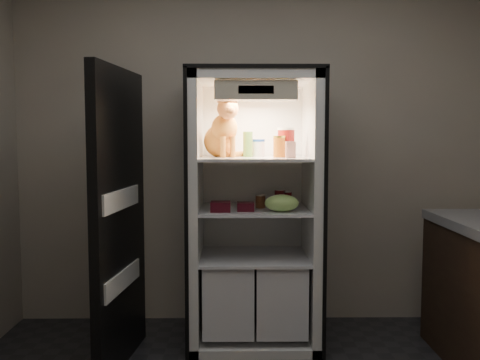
{
  "coord_description": "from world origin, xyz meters",
  "views": [
    {
      "loc": [
        -0.14,
        -2.31,
        1.44
      ],
      "look_at": [
        -0.1,
        1.32,
        1.13
      ],
      "focal_mm": 40.0,
      "sensor_mm": 36.0,
      "label": 1
    }
  ],
  "objects_px": {
    "grape_bag": "(282,203)",
    "berry_box_left": "(221,207)",
    "refrigerator": "(254,228)",
    "berry_box_right": "(246,207)",
    "soda_can_b": "(287,200)",
    "pepper_jar": "(286,142)",
    "salsa_jar": "(279,146)",
    "mayo_tub": "(259,148)",
    "soda_can_c": "(280,199)",
    "parmesan_shaker": "(248,144)",
    "condiment_jar": "(260,201)",
    "soda_can_a": "(282,198)",
    "tabby_cat": "(222,133)",
    "cream_carton": "(291,150)"
  },
  "relations": [
    {
      "from": "pepper_jar",
      "to": "mayo_tub",
      "type": "bearing_deg",
      "value": 163.88
    },
    {
      "from": "cream_carton",
      "to": "soda_can_a",
      "type": "bearing_deg",
      "value": 95.76
    },
    {
      "from": "parmesan_shaker",
      "to": "condiment_jar",
      "type": "height_order",
      "value": "parmesan_shaker"
    },
    {
      "from": "grape_bag",
      "to": "mayo_tub",
      "type": "bearing_deg",
      "value": 117.89
    },
    {
      "from": "parmesan_shaker",
      "to": "grape_bag",
      "type": "bearing_deg",
      "value": -44.76
    },
    {
      "from": "refrigerator",
      "to": "salsa_jar",
      "type": "height_order",
      "value": "refrigerator"
    },
    {
      "from": "berry_box_left",
      "to": "mayo_tub",
      "type": "bearing_deg",
      "value": 44.41
    },
    {
      "from": "soda_can_b",
      "to": "berry_box_left",
      "type": "xyz_separation_m",
      "value": [
        -0.45,
        -0.16,
        -0.02
      ]
    },
    {
      "from": "soda_can_b",
      "to": "condiment_jar",
      "type": "distance_m",
      "value": 0.18
    },
    {
      "from": "refrigerator",
      "to": "cream_carton",
      "type": "xyz_separation_m",
      "value": [
        0.23,
        -0.19,
        0.55
      ]
    },
    {
      "from": "pepper_jar",
      "to": "soda_can_c",
      "type": "bearing_deg",
      "value": -130.08
    },
    {
      "from": "cream_carton",
      "to": "soda_can_c",
      "type": "xyz_separation_m",
      "value": [
        -0.06,
        0.11,
        -0.34
      ]
    },
    {
      "from": "salsa_jar",
      "to": "pepper_jar",
      "type": "relative_size",
      "value": 0.73
    },
    {
      "from": "grape_bag",
      "to": "berry_box_left",
      "type": "height_order",
      "value": "grape_bag"
    },
    {
      "from": "grape_bag",
      "to": "tabby_cat",
      "type": "bearing_deg",
      "value": 149.87
    },
    {
      "from": "mayo_tub",
      "to": "pepper_jar",
      "type": "xyz_separation_m",
      "value": [
        0.19,
        -0.05,
        0.04
      ]
    },
    {
      "from": "refrigerator",
      "to": "berry_box_right",
      "type": "height_order",
      "value": "refrigerator"
    },
    {
      "from": "soda_can_c",
      "to": "berry_box_left",
      "type": "distance_m",
      "value": 0.43
    },
    {
      "from": "parmesan_shaker",
      "to": "salsa_jar",
      "type": "xyz_separation_m",
      "value": [
        0.21,
        -0.07,
        -0.01
      ]
    },
    {
      "from": "parmesan_shaker",
      "to": "berry_box_left",
      "type": "bearing_deg",
      "value": -131.83
    },
    {
      "from": "soda_can_a",
      "to": "berry_box_right",
      "type": "xyz_separation_m",
      "value": [
        -0.27,
        -0.28,
        -0.03
      ]
    },
    {
      "from": "grape_bag",
      "to": "soda_can_b",
      "type": "bearing_deg",
      "value": 72.57
    },
    {
      "from": "refrigerator",
      "to": "mayo_tub",
      "type": "height_order",
      "value": "refrigerator"
    },
    {
      "from": "tabby_cat",
      "to": "pepper_jar",
      "type": "relative_size",
      "value": 2.17
    },
    {
      "from": "pepper_jar",
      "to": "cream_carton",
      "type": "relative_size",
      "value": 1.86
    },
    {
      "from": "cream_carton",
      "to": "salsa_jar",
      "type": "bearing_deg",
      "value": 122.48
    },
    {
      "from": "tabby_cat",
      "to": "berry_box_right",
      "type": "bearing_deg",
      "value": -70.19
    },
    {
      "from": "soda_can_c",
      "to": "soda_can_b",
      "type": "bearing_deg",
      "value": 16.52
    },
    {
      "from": "parmesan_shaker",
      "to": "soda_can_a",
      "type": "distance_m",
      "value": 0.47
    },
    {
      "from": "parmesan_shaker",
      "to": "mayo_tub",
      "type": "distance_m",
      "value": 0.1
    },
    {
      "from": "pepper_jar",
      "to": "cream_carton",
      "type": "distance_m",
      "value": 0.18
    },
    {
      "from": "soda_can_a",
      "to": "condiment_jar",
      "type": "xyz_separation_m",
      "value": [
        -0.16,
        -0.14,
        -0.01
      ]
    },
    {
      "from": "parmesan_shaker",
      "to": "cream_carton",
      "type": "height_order",
      "value": "parmesan_shaker"
    },
    {
      "from": "salsa_jar",
      "to": "cream_carton",
      "type": "bearing_deg",
      "value": -57.52
    },
    {
      "from": "soda_can_a",
      "to": "grape_bag",
      "type": "xyz_separation_m",
      "value": [
        -0.03,
        -0.32,
        0.0
      ]
    },
    {
      "from": "salsa_jar",
      "to": "berry_box_right",
      "type": "bearing_deg",
      "value": -154.93
    },
    {
      "from": "soda_can_b",
      "to": "condiment_jar",
      "type": "xyz_separation_m",
      "value": [
        -0.18,
        0.01,
        -0.01
      ]
    },
    {
      "from": "tabby_cat",
      "to": "soda_can_b",
      "type": "xyz_separation_m",
      "value": [
        0.45,
        -0.06,
        -0.45
      ]
    },
    {
      "from": "pepper_jar",
      "to": "berry_box_right",
      "type": "xyz_separation_m",
      "value": [
        -0.28,
        -0.17,
        -0.42
      ]
    },
    {
      "from": "mayo_tub",
      "to": "salsa_jar",
      "type": "xyz_separation_m",
      "value": [
        0.13,
        -0.12,
        0.01
      ]
    },
    {
      "from": "mayo_tub",
      "to": "soda_can_c",
      "type": "distance_m",
      "value": 0.39
    },
    {
      "from": "cream_carton",
      "to": "berry_box_right",
      "type": "height_order",
      "value": "cream_carton"
    },
    {
      "from": "pepper_jar",
      "to": "soda_can_b",
      "type": "distance_m",
      "value": 0.4
    },
    {
      "from": "soda_can_c",
      "to": "condiment_jar",
      "type": "bearing_deg",
      "value": 169.91
    },
    {
      "from": "parmesan_shaker",
      "to": "grape_bag",
      "type": "xyz_separation_m",
      "value": [
        0.22,
        -0.22,
        -0.38
      ]
    },
    {
      "from": "berry_box_right",
      "to": "salsa_jar",
      "type": "bearing_deg",
      "value": 25.07
    },
    {
      "from": "refrigerator",
      "to": "soda_can_c",
      "type": "bearing_deg",
      "value": -23.97
    },
    {
      "from": "tabby_cat",
      "to": "soda_can_c",
      "type": "relative_size",
      "value": 3.36
    },
    {
      "from": "salsa_jar",
      "to": "soda_can_b",
      "type": "relative_size",
      "value": 1.28
    },
    {
      "from": "berry_box_right",
      "to": "soda_can_c",
      "type": "bearing_deg",
      "value": 26.51
    }
  ]
}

